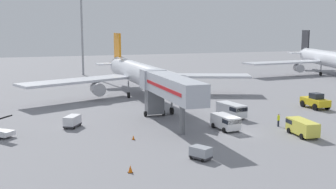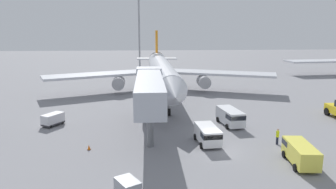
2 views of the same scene
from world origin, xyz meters
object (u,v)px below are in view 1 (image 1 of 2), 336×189
object	(u,v)px
service_van_rear_left	(226,122)
safety_cone_alpha	(133,137)
jet_bridge	(168,87)
safety_cone_bravo	(130,169)
service_van_outer_right	(302,127)
airplane_background	(331,60)
baggage_cart_mid_left	(72,121)
baggage_cart_near_left	(201,152)
airplane_at_gate	(141,75)
ground_crew_worker_foreground	(278,120)
service_van_far_right	(232,110)
pushback_tug	(315,101)

from	to	relation	value
service_van_rear_left	safety_cone_alpha	bearing A→B (deg)	-176.43
jet_bridge	safety_cone_bravo	xyz separation A→B (m)	(-9.62, -17.11, -4.82)
service_van_outer_right	service_van_rear_left	distance (m)	9.43
airplane_background	service_van_rear_left	bearing A→B (deg)	-140.17
service_van_outer_right	service_van_rear_left	world-z (taller)	service_van_outer_right
safety_cone_bravo	safety_cone_alpha	bearing A→B (deg)	74.00
baggage_cart_mid_left	safety_cone_bravo	distance (m)	20.22
service_van_rear_left	airplane_background	distance (m)	70.97
service_van_outer_right	baggage_cart_mid_left	world-z (taller)	service_van_outer_right
baggage_cart_near_left	safety_cone_bravo	distance (m)	7.88
baggage_cart_mid_left	safety_cone_alpha	world-z (taller)	baggage_cart_mid_left
safety_cone_bravo	airplane_at_gate	bearing A→B (deg)	72.94
ground_crew_worker_foreground	airplane_background	distance (m)	65.84
service_van_far_right	safety_cone_bravo	distance (m)	27.26
baggage_cart_near_left	airplane_background	size ratio (longest dim) A/B	0.05
baggage_cart_mid_left	ground_crew_worker_foreground	size ratio (longest dim) A/B	1.77
baggage_cart_mid_left	safety_cone_bravo	world-z (taller)	baggage_cart_mid_left
service_van_rear_left	ground_crew_worker_foreground	distance (m)	7.56
service_van_far_right	airplane_at_gate	bearing A→B (deg)	110.00
pushback_tug	safety_cone_bravo	world-z (taller)	pushback_tug
pushback_tug	ground_crew_worker_foreground	xyz separation A→B (m)	(-13.10, -9.15, -0.25)
airplane_at_gate	jet_bridge	xyz separation A→B (m)	(-2.63, -22.81, 0.79)
jet_bridge	airplane_background	xyz separation A→B (m)	(60.64, 40.24, -0.70)
jet_bridge	service_van_far_right	size ratio (longest dim) A/B	3.49
baggage_cart_mid_left	safety_cone_bravo	size ratio (longest dim) A/B	4.30
jet_bridge	ground_crew_worker_foreground	xyz separation A→B (m)	(13.73, -5.81, -4.25)
baggage_cart_near_left	airplane_background	xyz separation A→B (m)	(62.54, 55.83, 3.74)
pushback_tug	service_van_rear_left	bearing A→B (deg)	-157.58
pushback_tug	airplane_background	distance (m)	50.16
service_van_outer_right	safety_cone_bravo	xyz separation A→B (m)	(-23.38, -6.29, -0.76)
ground_crew_worker_foreground	airplane_background	size ratio (longest dim) A/B	0.03
airplane_at_gate	airplane_background	distance (m)	60.57
baggage_cart_mid_left	airplane_at_gate	bearing A→B (deg)	52.74
pushback_tug	safety_cone_alpha	size ratio (longest dim) A/B	9.21
airplane_at_gate	baggage_cart_near_left	bearing A→B (deg)	-96.73
airplane_at_gate	service_van_far_right	world-z (taller)	airplane_at_gate
service_van_far_right	baggage_cart_near_left	distance (m)	20.95
jet_bridge	baggage_cart_near_left	distance (m)	16.32
baggage_cart_mid_left	ground_crew_worker_foreground	world-z (taller)	ground_crew_worker_foreground
jet_bridge	service_van_rear_left	distance (m)	9.05
baggage_cart_mid_left	ground_crew_worker_foreground	bearing A→B (deg)	-18.37
service_van_outer_right	safety_cone_bravo	world-z (taller)	service_van_outer_right
pushback_tug	service_van_far_right	size ratio (longest dim) A/B	0.95
airplane_at_gate	service_van_outer_right	size ratio (longest dim) A/B	9.63
service_van_far_right	baggage_cart_mid_left	world-z (taller)	service_van_far_right
jet_bridge	safety_cone_alpha	bearing A→B (deg)	-137.15
airplane_at_gate	service_van_outer_right	world-z (taller)	airplane_at_gate
airplane_at_gate	safety_cone_alpha	world-z (taller)	airplane_at_gate
jet_bridge	pushback_tug	size ratio (longest dim) A/B	3.68
baggage_cart_mid_left	airplane_background	xyz separation A→B (m)	(73.16, 37.34, 3.62)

